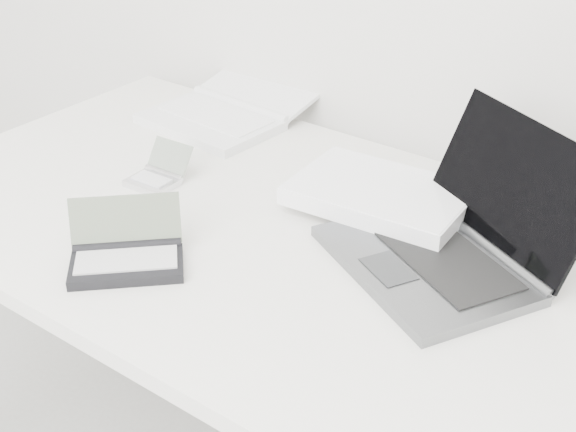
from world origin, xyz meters
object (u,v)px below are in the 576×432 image
Objects in this scene: desk at (316,266)px; laptop_large at (415,217)px; netbook_open_white at (227,111)px; palmtop_charcoal at (127,254)px.

desk is 0.19m from laptop_large.
laptop_large is 0.61m from netbook_open_white.
netbook_open_white is (-0.58, 0.19, -0.02)m from laptop_large.
palmtop_charcoal is (0.26, -0.54, 0.00)m from netbook_open_white.
laptop_large is 1.42× the size of netbook_open_white.
laptop_large is at bearing 3.49° from palmtop_charcoal.
laptop_large reaches higher than desk.
palmtop_charcoal is at bearing -60.85° from netbook_open_white.
netbook_open_white is 0.60m from palmtop_charcoal.
palmtop_charcoal is (-0.20, -0.23, 0.07)m from desk.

